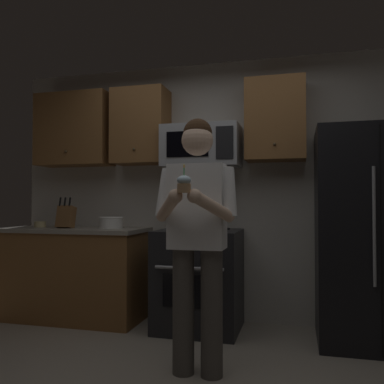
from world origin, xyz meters
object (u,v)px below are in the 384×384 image
(refrigerator, at_px, (373,236))
(bowl_large_white, at_px, (111,222))
(oven_range, at_px, (199,279))
(cupcake, at_px, (184,184))
(person, at_px, (197,229))
(microwave, at_px, (202,146))
(knife_block, at_px, (66,217))
(bowl_small_colored, at_px, (40,224))

(refrigerator, xyz_separation_m, bowl_large_white, (-2.42, 0.09, 0.08))
(oven_range, height_order, cupcake, cupcake)
(refrigerator, relative_size, person, 1.02)
(microwave, height_order, knife_block, microwave)
(knife_block, distance_m, bowl_small_colored, 0.35)
(refrigerator, distance_m, person, 1.59)
(refrigerator, height_order, cupcake, refrigerator)
(microwave, distance_m, bowl_large_white, 1.19)
(bowl_large_white, relative_size, bowl_small_colored, 1.94)
(microwave, height_order, bowl_large_white, microwave)
(refrigerator, relative_size, cupcake, 10.35)
(oven_range, distance_m, bowl_large_white, 1.06)
(bowl_large_white, height_order, bowl_small_colored, bowl_large_white)
(bowl_large_white, bearing_deg, oven_range, -3.40)
(oven_range, relative_size, bowl_small_colored, 7.45)
(knife_block, distance_m, person, 1.87)
(oven_range, height_order, refrigerator, refrigerator)
(microwave, relative_size, bowl_large_white, 3.05)
(microwave, height_order, bowl_small_colored, microwave)
(bowl_large_white, height_order, person, person)
(person, bearing_deg, refrigerator, 36.69)
(microwave, relative_size, bowl_small_colored, 5.92)
(person, bearing_deg, microwave, 101.54)
(bowl_small_colored, bearing_deg, person, -27.50)
(microwave, xyz_separation_m, knife_block, (-1.38, -0.15, -0.69))
(oven_range, xyz_separation_m, person, (0.23, -0.99, 0.53))
(bowl_large_white, xyz_separation_m, bowl_small_colored, (-0.79, -0.03, -0.03))
(oven_range, relative_size, knife_block, 2.91)
(microwave, relative_size, knife_block, 2.31)
(bowl_large_white, relative_size, cupcake, 1.40)
(knife_block, xyz_separation_m, bowl_large_white, (0.46, 0.08, -0.05))
(oven_range, relative_size, cupcake, 5.36)
(refrigerator, bearing_deg, bowl_small_colored, 178.92)
(refrigerator, distance_m, knife_block, 2.88)
(bowl_large_white, bearing_deg, bowl_small_colored, -177.56)
(bowl_small_colored, bearing_deg, refrigerator, -1.08)
(knife_block, bearing_deg, refrigerator, -0.20)
(knife_block, relative_size, person, 0.18)
(knife_block, xyz_separation_m, bowl_small_colored, (-0.33, 0.05, -0.08))
(person, height_order, cupcake, person)
(cupcake, bearing_deg, microwave, 98.95)
(oven_range, distance_m, person, 1.15)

